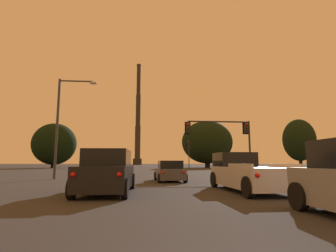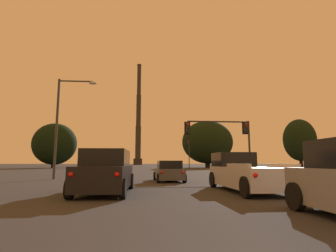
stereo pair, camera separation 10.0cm
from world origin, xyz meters
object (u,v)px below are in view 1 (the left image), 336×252
street_lamp (64,116)px  smokestack (138,124)px  hatchback_center_lane_front (169,172)px  pickup_truck_right_lane_second (245,173)px  traffic_light_overhead_right (227,133)px  traffic_light_far_right (188,150)px  suv_left_lane_second (108,172)px

street_lamp → smokestack: bearing=89.6°
hatchback_center_lane_front → street_lamp: bearing=157.6°
pickup_truck_right_lane_second → traffic_light_overhead_right: size_ratio=0.85×
pickup_truck_right_lane_second → traffic_light_far_right: (4.96, 48.98, 3.55)m
suv_left_lane_second → smokestack: size_ratio=0.08×
traffic_light_overhead_right → street_lamp: (-14.56, -3.00, 0.93)m
traffic_light_far_right → street_lamp: 42.70m
hatchback_center_lane_front → smokestack: bearing=90.3°
suv_left_lane_second → smokestack: (-4.25, 145.10, 23.29)m
street_lamp → smokestack: size_ratio=0.13×
suv_left_lane_second → street_lamp: size_ratio=0.60×
traffic_light_overhead_right → traffic_light_far_right: 36.45m
suv_left_lane_second → traffic_light_far_right: (11.28, 49.42, 3.45)m
suv_left_lane_second → hatchback_center_lane_front: suv_left_lane_second is taller
pickup_truck_right_lane_second → street_lamp: size_ratio=0.68×
pickup_truck_right_lane_second → traffic_light_overhead_right: bearing=74.4°
hatchback_center_lane_front → traffic_light_far_right: 43.32m
hatchback_center_lane_front → smokestack: 140.28m
hatchback_center_lane_front → street_lamp: 9.98m
traffic_light_far_right → smokestack: 98.94m
pickup_truck_right_lane_second → hatchback_center_lane_front: (-3.04, 6.57, -0.14)m
suv_left_lane_second → traffic_light_overhead_right: size_ratio=0.76×
traffic_light_overhead_right → street_lamp: bearing=-168.4°
suv_left_lane_second → street_lamp: 12.01m
traffic_light_overhead_right → smokestack: (-13.65, 132.08, 20.04)m
pickup_truck_right_lane_second → suv_left_lane_second: bearing=-177.7°
hatchback_center_lane_front → street_lamp: street_lamp is taller
traffic_light_far_right → smokestack: size_ratio=0.11×
pickup_truck_right_lane_second → street_lamp: street_lamp is taller
street_lamp → traffic_light_far_right: bearing=67.4°
pickup_truck_right_lane_second → street_lamp: bearing=138.4°
street_lamp → smokestack: smokestack is taller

